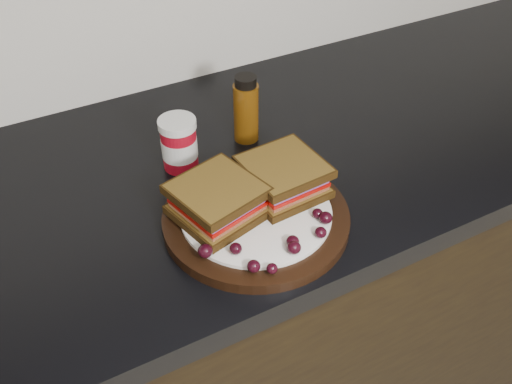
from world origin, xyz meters
TOP-DOWN VIEW (x-y plane):
  - countertop at (0.00, 1.70)m, footprint 3.98×0.60m
  - plate at (0.30, 1.55)m, footprint 0.28×0.28m
  - sandwich_left at (0.25, 1.57)m, footprint 0.14×0.14m
  - sandwich_right at (0.36, 1.57)m, footprint 0.12×0.12m
  - grape_0 at (0.19, 1.50)m, footprint 0.02×0.02m
  - grape_1 at (0.23, 1.49)m, footprint 0.02×0.02m
  - grape_2 at (0.24, 1.45)m, footprint 0.02×0.02m
  - grape_3 at (0.26, 1.44)m, footprint 0.02×0.02m
  - grape_4 at (0.30, 1.45)m, footprint 0.02×0.02m
  - grape_5 at (0.31, 1.46)m, footprint 0.02×0.02m
  - grape_6 at (0.35, 1.46)m, footprint 0.02×0.02m
  - grape_7 at (0.37, 1.48)m, footprint 0.02×0.02m
  - grape_8 at (0.37, 1.50)m, footprint 0.02×0.02m
  - grape_9 at (0.36, 1.53)m, footprint 0.02×0.02m
  - grape_10 at (0.39, 1.57)m, footprint 0.02×0.02m
  - grape_11 at (0.35, 1.57)m, footprint 0.02×0.02m
  - grape_12 at (0.35, 1.60)m, footprint 0.02×0.02m
  - grape_13 at (0.23, 1.59)m, footprint 0.02×0.02m
  - grape_14 at (0.21, 1.56)m, footprint 0.01×0.01m
  - grape_15 at (0.22, 1.54)m, footprint 0.02×0.02m
  - grape_16 at (0.23, 1.60)m, footprint 0.02×0.02m
  - grape_17 at (0.24, 1.58)m, footprint 0.02×0.02m
  - grape_18 at (0.22, 1.54)m, footprint 0.02×0.02m
  - condiment_jar at (0.25, 1.73)m, footprint 0.06×0.06m
  - oil_bottle at (0.39, 1.76)m, footprint 0.06×0.06m

SIDE VIEW (x-z plane):
  - countertop at x=0.00m, z-range 0.86..0.90m
  - plate at x=0.30m, z-range 0.90..0.92m
  - grape_14 at x=0.21m, z-range 0.92..0.94m
  - grape_3 at x=0.26m, z-range 0.92..0.94m
  - grape_8 at x=0.37m, z-range 0.92..0.94m
  - grape_11 at x=0.35m, z-range 0.92..0.94m
  - grape_9 at x=0.36m, z-range 0.92..0.94m
  - grape_13 at x=0.23m, z-range 0.92..0.94m
  - grape_6 at x=0.35m, z-range 0.92..0.94m
  - grape_17 at x=0.24m, z-range 0.92..0.94m
  - grape_1 at x=0.23m, z-range 0.92..0.94m
  - grape_16 at x=0.23m, z-range 0.92..0.94m
  - grape_18 at x=0.22m, z-range 0.92..0.94m
  - grape_2 at x=0.24m, z-range 0.92..0.94m
  - grape_5 at x=0.31m, z-range 0.92..0.94m
  - grape_15 at x=0.22m, z-range 0.92..0.94m
  - grape_12 at x=0.35m, z-range 0.92..0.94m
  - grape_10 at x=0.39m, z-range 0.92..0.94m
  - grape_4 at x=0.30m, z-range 0.92..0.94m
  - grape_7 at x=0.37m, z-range 0.92..0.94m
  - grape_0 at x=0.19m, z-range 0.92..0.94m
  - condiment_jar at x=0.25m, z-range 0.90..0.99m
  - sandwich_right at x=0.36m, z-range 0.92..0.98m
  - sandwich_left at x=0.25m, z-range 0.92..0.98m
  - oil_bottle at x=0.39m, z-range 0.90..1.02m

